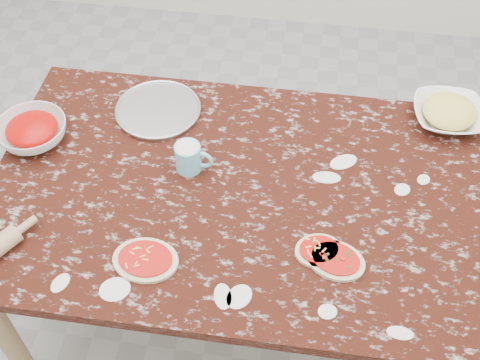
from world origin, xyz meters
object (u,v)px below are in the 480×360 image
flour_mug (189,157)px  cheese_bowl (448,115)px  pizza_tray (158,110)px  worktable (240,206)px  sauce_bowl (33,132)px

flour_mug → cheese_bowl: bearing=22.3°
pizza_tray → cheese_bowl: size_ratio=1.22×
worktable → flour_mug: size_ratio=12.74×
worktable → sauce_bowl: (-0.72, 0.12, 0.12)m
sauce_bowl → flour_mug: size_ratio=1.85×
sauce_bowl → cheese_bowl: 1.42m
pizza_tray → sauce_bowl: 0.43m
pizza_tray → cheese_bowl: cheese_bowl is taller
worktable → pizza_tray: size_ratio=5.40×
worktable → sauce_bowl: sauce_bowl is taller
cheese_bowl → worktable: bearing=-148.1°
sauce_bowl → cheese_bowl: (1.39, 0.30, -0.01)m
worktable → cheese_bowl: size_ratio=6.61×
pizza_tray → worktable: bearing=-42.9°
worktable → sauce_bowl: bearing=170.6°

